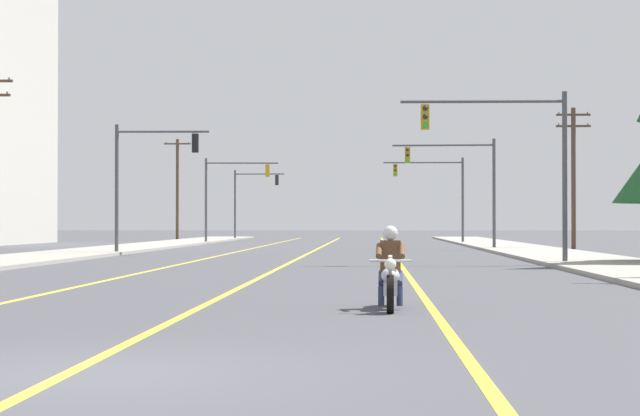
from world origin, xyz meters
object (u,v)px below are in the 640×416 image
object	(u,v)px
traffic_signal_far_left	(249,194)
utility_pole_left_far	(177,187)
traffic_signal_near_right	(516,149)
traffic_signal_mid_right	(464,175)
traffic_signal_near_left	(143,169)
utility_pole_right_far	(573,173)
traffic_signal_far_right	(439,186)
traffic_signal_mid_left	(227,187)
motorcycle_with_rider	(390,276)

from	to	relation	value
traffic_signal_far_left	utility_pole_left_far	bearing A→B (deg)	-139.36
traffic_signal_near_right	traffic_signal_mid_right	xyz separation A→B (m)	(0.03, 21.58, -0.01)
traffic_signal_near_right	traffic_signal_near_left	world-z (taller)	same
utility_pole_right_far	utility_pole_left_far	xyz separation A→B (m)	(-27.97, 28.50, 0.16)
traffic_signal_near_right	traffic_signal_far_left	bearing A→B (deg)	105.81
traffic_signal_near_left	traffic_signal_mid_right	bearing A→B (deg)	30.81
traffic_signal_near_left	traffic_signal_far_right	distance (m)	31.15
traffic_signal_far_right	traffic_signal_mid_left	bearing A→B (deg)	-179.96
traffic_signal_mid_right	traffic_signal_far_left	size ratio (longest dim) A/B	1.00
traffic_signal_near_right	utility_pole_left_far	xyz separation A→B (m)	(-21.57, 51.66, 0.37)
traffic_signal_mid_left	utility_pole_right_far	bearing A→B (deg)	-35.54
traffic_signal_mid_right	utility_pole_left_far	xyz separation A→B (m)	(-21.60, 30.07, 0.38)
traffic_signal_near_right	utility_pole_left_far	size ratio (longest dim) A/B	0.72
traffic_signal_far_right	utility_pole_left_far	bearing A→B (deg)	149.07
traffic_signal_far_left	utility_pole_right_far	bearing A→B (deg)	-56.08
motorcycle_with_rider	traffic_signal_mid_left	xyz separation A→B (m)	(-10.74, 58.66, 3.54)
traffic_signal_far_right	traffic_signal_far_left	bearing A→B (deg)	131.88
traffic_signal_near_left	utility_pole_left_far	distance (m)	40.03
traffic_signal_mid_right	utility_pole_right_far	xyz separation A→B (m)	(6.37, 1.58, 0.21)
traffic_signal_mid_left	motorcycle_with_rider	bearing A→B (deg)	-79.62
traffic_signal_far_left	utility_pole_right_far	world-z (taller)	utility_pole_right_far
traffic_signal_far_left	traffic_signal_mid_right	bearing A→B (deg)	-65.33
traffic_signal_far_right	utility_pole_left_far	distance (m)	24.87
motorcycle_with_rider	utility_pole_left_far	xyz separation A→B (m)	(-16.72, 71.45, 3.94)
motorcycle_with_rider	traffic_signal_mid_right	bearing A→B (deg)	83.28
traffic_signal_near_left	utility_pole_right_far	world-z (taller)	utility_pole_right_far
traffic_signal_mid_right	utility_pole_left_far	bearing A→B (deg)	125.68
traffic_signal_mid_left	utility_pole_right_far	xyz separation A→B (m)	(21.99, -15.71, 0.24)
traffic_signal_mid_left	utility_pole_left_far	size ratio (longest dim) A/B	0.72
traffic_signal_mid_right	motorcycle_with_rider	bearing A→B (deg)	-96.72
traffic_signal_mid_right	traffic_signal_far_left	bearing A→B (deg)	114.67
traffic_signal_near_left	traffic_signal_mid_right	size ratio (longest dim) A/B	1.00
motorcycle_with_rider	traffic_signal_far_right	distance (m)	58.96
motorcycle_with_rider	traffic_signal_far_left	world-z (taller)	traffic_signal_far_left
traffic_signal_mid_left	traffic_signal_far_right	distance (m)	15.36
motorcycle_with_rider	utility_pole_right_far	distance (m)	44.56
traffic_signal_near_left	traffic_signal_mid_right	xyz separation A→B (m)	(16.04, 9.56, 0.08)
traffic_signal_near_left	traffic_signal_mid_left	distance (m)	26.85
traffic_signal_near_right	utility_pole_right_far	world-z (taller)	utility_pole_right_far
utility_pole_right_far	motorcycle_with_rider	bearing A→B (deg)	-104.67
traffic_signal_near_left	utility_pole_left_far	xyz separation A→B (m)	(-5.56, 39.64, 0.45)
traffic_signal_near_right	traffic_signal_mid_right	world-z (taller)	same
traffic_signal_near_left	traffic_signal_far_left	xyz separation A→B (m)	(0.02, 44.43, -0.00)
utility_pole_right_far	utility_pole_left_far	distance (m)	39.93
utility_pole_left_far	traffic_signal_near_right	bearing A→B (deg)	-67.34
traffic_signal_near_left	utility_pole_right_far	bearing A→B (deg)	26.44
utility_pole_left_far	traffic_signal_near_left	bearing A→B (deg)	-82.02
traffic_signal_far_left	utility_pole_left_far	world-z (taller)	utility_pole_left_far
motorcycle_with_rider	traffic_signal_mid_right	size ratio (longest dim) A/B	0.35
traffic_signal_near_right	traffic_signal_mid_left	distance (m)	41.88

